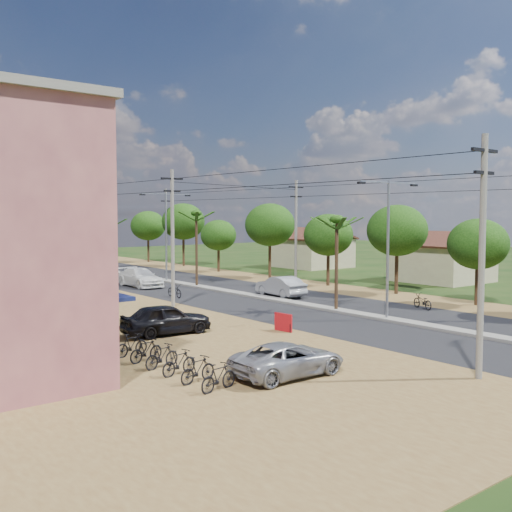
# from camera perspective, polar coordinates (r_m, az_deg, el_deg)

# --- Properties ---
(ground) EXTENTS (160.00, 160.00, 0.00)m
(ground) POSITION_cam_1_polar(r_m,az_deg,el_deg) (35.29, 12.34, -6.05)
(ground) COLOR black
(ground) RESTS_ON ground
(road) EXTENTS (12.00, 110.00, 0.04)m
(road) POSITION_cam_1_polar(r_m,az_deg,el_deg) (46.12, -2.28, -3.58)
(road) COLOR black
(road) RESTS_ON ground
(median) EXTENTS (1.00, 90.00, 0.18)m
(median) POSITION_cam_1_polar(r_m,az_deg,el_deg) (48.54, -4.38, -3.13)
(median) COLOR #605E56
(median) RESTS_ON ground
(dirt_lot_west) EXTENTS (18.00, 46.00, 0.04)m
(dirt_lot_west) POSITION_cam_1_polar(r_m,az_deg,el_deg) (32.78, -16.45, -6.86)
(dirt_lot_west) COLOR brown
(dirt_lot_west) RESTS_ON ground
(dirt_shoulder_east) EXTENTS (5.00, 90.00, 0.03)m
(dirt_shoulder_east) POSITION_cam_1_polar(r_m,az_deg,el_deg) (51.56, 5.37, -2.80)
(dirt_shoulder_east) COLOR brown
(dirt_shoulder_east) RESTS_ON ground
(house_east_near) EXTENTS (7.60, 7.50, 4.60)m
(house_east_near) POSITION_cam_1_polar(r_m,az_deg,el_deg) (56.92, 17.31, 0.08)
(house_east_near) COLOR #9A8F68
(house_east_near) RESTS_ON ground
(house_east_far) EXTENTS (7.60, 7.50, 4.60)m
(house_east_far) POSITION_cam_1_polar(r_m,az_deg,el_deg) (69.33, 5.39, 0.92)
(house_east_far) COLOR #9A8F68
(house_east_far) RESTS_ON ground
(tree_east_b) EXTENTS (4.00, 4.00, 5.83)m
(tree_east_b) POSITION_cam_1_polar(r_m,az_deg,el_deg) (42.43, 20.39, 1.06)
(tree_east_b) COLOR black
(tree_east_b) RESTS_ON ground
(tree_east_c) EXTENTS (4.60, 4.60, 6.83)m
(tree_east_c) POSITION_cam_1_polar(r_m,az_deg,el_deg) (46.72, 13.30, 2.37)
(tree_east_c) COLOR black
(tree_east_c) RESTS_ON ground
(tree_east_d) EXTENTS (4.20, 4.20, 6.13)m
(tree_east_d) POSITION_cam_1_polar(r_m,az_deg,el_deg) (51.15, 6.90, 2.00)
(tree_east_d) COLOR black
(tree_east_d) RESTS_ON ground
(tree_east_e) EXTENTS (4.80, 4.80, 7.14)m
(tree_east_e) POSITION_cam_1_polar(r_m,az_deg,el_deg) (57.16, 1.33, 2.98)
(tree_east_e) COLOR black
(tree_east_e) RESTS_ON ground
(tree_east_f) EXTENTS (3.80, 3.80, 5.52)m
(tree_east_f) POSITION_cam_1_polar(r_m,az_deg,el_deg) (63.31, -3.60, 1.99)
(tree_east_f) COLOR black
(tree_east_f) RESTS_ON ground
(tree_east_g) EXTENTS (5.00, 5.00, 7.38)m
(tree_east_g) POSITION_cam_1_polar(r_m,az_deg,el_deg) (70.30, -6.94, 3.27)
(tree_east_g) COLOR black
(tree_east_g) RESTS_ON ground
(tree_east_h) EXTENTS (4.40, 4.40, 6.52)m
(tree_east_h) POSITION_cam_1_polar(r_m,az_deg,el_deg) (77.10, -10.24, 2.85)
(tree_east_h) COLOR black
(tree_east_h) RESTS_ON ground
(palm_median_near) EXTENTS (2.00, 2.00, 6.15)m
(palm_median_near) POSITION_cam_1_polar(r_m,az_deg,el_deg) (37.41, 7.71, 3.10)
(palm_median_near) COLOR black
(palm_median_near) RESTS_ON ground
(palm_median_mid) EXTENTS (2.00, 2.00, 6.55)m
(palm_median_mid) POSITION_cam_1_polar(r_m,az_deg,el_deg) (49.84, -5.71, 3.75)
(palm_median_mid) COLOR black
(palm_median_mid) RESTS_ON ground
(palm_median_far) EXTENTS (2.00, 2.00, 5.85)m
(palm_median_far) POSITION_cam_1_polar(r_m,az_deg,el_deg) (63.89, -13.51, 3.14)
(palm_median_far) COLOR black
(palm_median_far) RESTS_ON ground
(streetlight_near) EXTENTS (5.10, 0.18, 8.00)m
(streetlight_near) POSITION_cam_1_polar(r_m,az_deg,el_deg) (34.78, 12.46, 1.74)
(streetlight_near) COLOR gray
(streetlight_near) RESTS_ON ground
(streetlight_mid) EXTENTS (5.10, 0.18, 8.00)m
(streetlight_mid) POSITION_cam_1_polar(r_m,az_deg,el_deg) (54.13, -8.57, 2.56)
(streetlight_mid) COLOR gray
(streetlight_mid) RESTS_ON ground
(streetlight_far) EXTENTS (5.10, 0.18, 8.00)m
(streetlight_far) POSITION_cam_1_polar(r_m,az_deg,el_deg) (76.81, -17.93, 2.82)
(streetlight_far) COLOR gray
(streetlight_far) RESTS_ON ground
(utility_pole_w_a) EXTENTS (1.60, 0.24, 9.00)m
(utility_pole_w_a) POSITION_cam_1_polar(r_m,az_deg,el_deg) (23.30, 20.72, 0.43)
(utility_pole_w_a) COLOR #605E56
(utility_pole_w_a) RESTS_ON ground
(utility_pole_w_b) EXTENTS (1.60, 0.24, 9.00)m
(utility_pole_w_b) POSITION_cam_1_polar(r_m,az_deg,el_deg) (39.38, -7.96, 2.00)
(utility_pole_w_b) COLOR #605E56
(utility_pole_w_b) RESTS_ON ground
(utility_pole_w_c) EXTENTS (1.60, 0.24, 9.00)m
(utility_pole_w_c) POSITION_cam_1_polar(r_m,az_deg,el_deg) (59.38, -18.82, 2.49)
(utility_pole_w_c) COLOR #605E56
(utility_pole_w_c) RESTS_ON ground
(utility_pole_e_b) EXTENTS (1.60, 0.24, 9.00)m
(utility_pole_e_b) POSITION_cam_1_polar(r_m,az_deg,el_deg) (51.26, 3.82, 2.49)
(utility_pole_e_b) COLOR #605E56
(utility_pole_e_b) RESTS_ON ground
(utility_pole_e_c) EXTENTS (1.60, 0.24, 9.00)m
(utility_pole_e_c) POSITION_cam_1_polar(r_m,az_deg,el_deg) (69.13, -8.56, 2.84)
(utility_pole_e_c) COLOR #605E56
(utility_pole_e_c) RESTS_ON ground
(car_silver_mid) EXTENTS (2.02, 4.71, 1.51)m
(car_silver_mid) POSITION_cam_1_polar(r_m,az_deg,el_deg) (44.24, 2.34, -2.95)
(car_silver_mid) COLOR gray
(car_silver_mid) RESTS_ON ground
(car_white_far) EXTENTS (2.16, 5.30, 1.54)m
(car_white_far) POSITION_cam_1_polar(r_m,az_deg,el_deg) (51.06, -10.96, -2.07)
(car_white_far) COLOR silver
(car_white_far) RESTS_ON ground
(car_parked_silver) EXTENTS (4.62, 2.21, 1.27)m
(car_parked_silver) POSITION_cam_1_polar(r_m,az_deg,el_deg) (22.81, 3.10, -9.87)
(car_parked_silver) COLOR gray
(car_parked_silver) RESTS_ON ground
(car_parked_dark) EXTENTS (4.71, 2.21, 1.56)m
(car_parked_dark) POSITION_cam_1_polar(r_m,az_deg,el_deg) (30.72, -8.56, -6.02)
(car_parked_dark) COLOR black
(car_parked_dark) RESTS_ON ground
(moto_rider_east) EXTENTS (1.25, 2.01, 0.99)m
(moto_rider_east) POSITION_cam_1_polar(r_m,az_deg,el_deg) (39.87, 15.56, -4.23)
(moto_rider_east) COLOR black
(moto_rider_east) RESTS_ON ground
(moto_rider_west_a) EXTENTS (0.74, 1.97, 1.02)m
(moto_rider_west_a) POSITION_cam_1_polar(r_m,az_deg,el_deg) (44.18, -7.75, -3.31)
(moto_rider_west_a) COLOR black
(moto_rider_west_a) RESTS_ON ground
(moto_rider_west_b) EXTENTS (0.77, 1.63, 0.94)m
(moto_rider_west_b) POSITION_cam_1_polar(r_m,az_deg,el_deg) (63.76, -17.77, -1.26)
(moto_rider_west_b) COLOR black
(moto_rider_west_b) RESTS_ON ground
(roadside_sign) EXTENTS (0.22, 1.17, 0.98)m
(roadside_sign) POSITION_cam_1_polar(r_m,az_deg,el_deg) (31.23, 2.61, -6.37)
(roadside_sign) COLOR maroon
(roadside_sign) RESTS_ON ground
(parked_scooter_row) EXTENTS (1.72, 7.28, 1.00)m
(parked_scooter_row) POSITION_cam_1_polar(r_m,az_deg,el_deg) (23.69, -8.16, -9.72)
(parked_scooter_row) COLOR black
(parked_scooter_row) RESTS_ON ground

